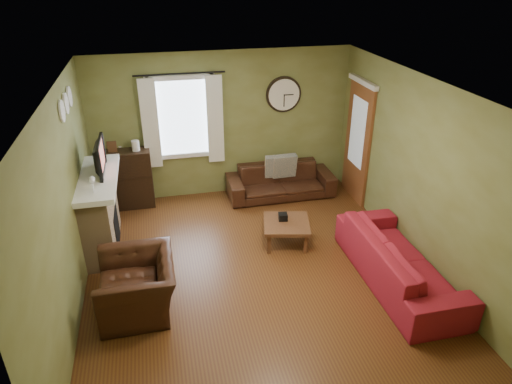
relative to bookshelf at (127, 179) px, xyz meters
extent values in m
cube|color=#502C13|center=(1.75, -2.39, -0.52)|extent=(4.60, 5.20, 0.00)
cube|color=white|center=(1.75, -2.39, 2.08)|extent=(4.60, 5.20, 0.00)
cube|color=olive|center=(-0.55, -2.39, 0.78)|extent=(0.00, 5.20, 2.60)
cube|color=olive|center=(4.05, -2.39, 0.78)|extent=(0.00, 5.20, 2.60)
cube|color=olive|center=(1.75, 0.21, 0.78)|extent=(4.60, 0.00, 2.60)
cube|color=olive|center=(1.75, -4.99, 0.78)|extent=(4.60, 0.00, 2.60)
cube|color=tan|center=(-0.35, -1.24, 0.03)|extent=(0.40, 1.40, 1.10)
cube|color=black|center=(-0.16, -1.24, -0.22)|extent=(0.04, 0.60, 0.55)
cube|color=white|center=(-0.32, -1.24, 0.62)|extent=(0.58, 1.60, 0.08)
imported|color=black|center=(-0.30, -1.09, 0.83)|extent=(0.08, 0.60, 0.35)
cube|color=#994C3F|center=(-0.22, -1.09, 0.89)|extent=(0.02, 0.62, 0.36)
cylinder|color=white|center=(-0.53, -1.59, 1.73)|extent=(0.28, 0.28, 0.03)
cylinder|color=white|center=(-0.53, -1.24, 1.73)|extent=(0.28, 0.28, 0.03)
cylinder|color=white|center=(-0.53, -0.89, 1.73)|extent=(0.28, 0.28, 0.03)
cylinder|color=black|center=(1.05, 0.09, 1.75)|extent=(0.03, 0.03, 1.50)
cube|color=white|center=(0.50, 0.09, 0.93)|extent=(0.28, 0.04, 1.55)
cube|color=white|center=(1.60, 0.09, 0.93)|extent=(0.28, 0.04, 1.55)
cube|color=brown|center=(4.02, -0.54, 0.53)|extent=(0.05, 0.90, 2.10)
imported|color=#54321D|center=(-0.13, 0.27, 0.44)|extent=(0.27, 0.28, 0.02)
imported|color=black|center=(2.73, -0.19, -0.24)|extent=(1.94, 0.76, 0.57)
cube|color=gray|center=(2.66, -0.11, 0.03)|extent=(0.43, 0.16, 0.42)
cube|color=gray|center=(2.81, -0.12, 0.03)|extent=(0.44, 0.15, 0.44)
imported|color=maroon|center=(3.58, -3.02, -0.19)|extent=(0.89, 2.28, 0.67)
imported|color=black|center=(0.17, -2.79, -0.18)|extent=(0.93, 1.07, 0.69)
cube|color=black|center=(2.34, -1.69, -0.12)|extent=(0.15, 0.15, 0.10)
camera|label=1|loc=(0.59, -7.48, 3.40)|focal=32.00mm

